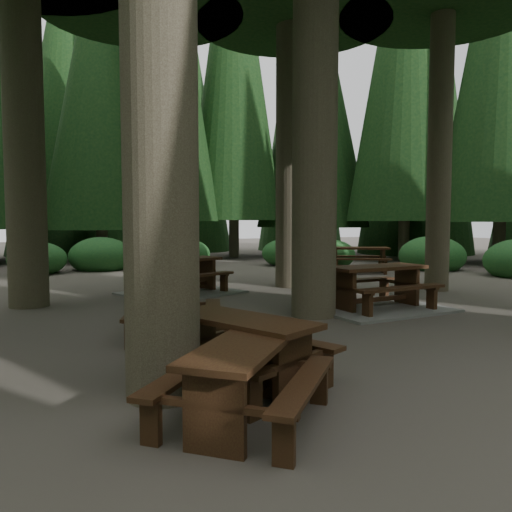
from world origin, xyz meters
name	(u,v)px	position (x,y,z in m)	size (l,w,h in m)	color
ground	(280,321)	(0.00, 0.00, 0.00)	(80.00, 80.00, 0.00)	#4E4740
picnic_table_a	(377,294)	(2.33, 0.30, 0.32)	(2.81, 2.39, 0.89)	gray
picnic_table_b	(176,306)	(-2.04, -0.49, 0.50)	(1.86, 2.07, 0.75)	#34180F
picnic_table_c	(181,281)	(-0.77, 4.04, 0.32)	(3.21, 2.96, 0.88)	gray
picnic_table_d	(359,256)	(6.33, 6.67, 0.59)	(2.59, 2.44, 0.89)	#34180F
picnic_table_e	(244,370)	(-2.29, -3.96, 0.48)	(2.10, 2.12, 0.72)	#34180F
picnic_table_f	(241,341)	(-1.97, -3.06, 0.51)	(2.04, 2.20, 0.77)	#34180F
shrub_ring	(296,291)	(0.70, 0.75, 0.40)	(23.86, 24.64, 1.49)	#1F5C2A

